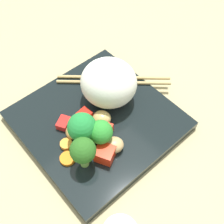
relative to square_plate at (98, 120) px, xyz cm
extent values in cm
cube|color=tan|center=(0.00, 0.00, -1.95)|extent=(110.00, 110.00, 2.00)
cube|color=black|center=(0.00, 0.00, 0.00)|extent=(26.12, 26.12, 1.89)
ellipsoid|color=white|center=(-4.58, -1.89, 5.12)|extent=(13.37, 13.50, 8.35)
cylinder|color=#83AF5B|center=(2.85, 4.25, 2.21)|extent=(1.50, 1.18, 2.65)
sphere|color=green|center=(3.02, 4.40, 4.55)|extent=(3.91, 3.91, 3.91)
cylinder|color=#79B056|center=(4.75, 2.15, 2.34)|extent=(2.00, 2.24, 2.96)
sphere|color=#228539|center=(4.77, 2.00, 5.14)|extent=(4.68, 4.68, 4.68)
cylinder|color=#7AB24D|center=(7.54, 5.39, 2.31)|extent=(1.90, 1.75, 2.82)
sphere|color=#28631F|center=(7.32, 5.29, 5.24)|extent=(4.02, 4.02, 4.02)
cylinder|color=orange|center=(5.54, 4.27, 1.26)|extent=(3.48, 3.48, 0.64)
cylinder|color=orange|center=(8.94, 2.88, 1.24)|extent=(3.44, 3.44, 0.59)
cylinder|color=orange|center=(7.51, 0.71, 1.33)|extent=(2.45, 2.45, 0.78)
cube|color=red|center=(1.02, 3.15, 1.93)|extent=(2.53, 2.93, 1.97)
cube|color=red|center=(5.31, -2.80, 1.57)|extent=(3.10, 2.82, 1.24)
cube|color=red|center=(4.31, 6.71, 2.14)|extent=(3.73, 3.82, 2.39)
cube|color=red|center=(2.09, -1.14, 1.97)|extent=(2.75, 2.31, 2.05)
ellipsoid|color=#B38647|center=(5.18, -0.10, 2.00)|extent=(3.96, 3.86, 2.11)
ellipsoid|color=tan|center=(2.18, 6.51, 2.08)|extent=(4.33, 4.21, 2.26)
ellipsoid|color=tan|center=(0.39, 1.23, 2.06)|extent=(4.13, 4.24, 2.24)
ellipsoid|color=tan|center=(3.05, 0.82, 1.92)|extent=(4.40, 4.38, 1.96)
cylinder|color=tan|center=(-8.55, -4.78, 1.26)|extent=(16.23, 16.02, 0.64)
cylinder|color=tan|center=(-7.63, -3.84, 1.26)|extent=(16.23, 16.02, 0.64)
camera|label=1|loc=(17.53, 22.36, 42.03)|focal=44.88mm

